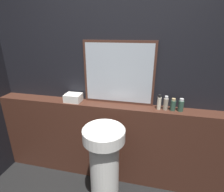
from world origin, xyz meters
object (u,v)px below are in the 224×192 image
object	(u,v)px
pedestal_sink	(104,166)
mirror	(119,73)
lotion_bottle	(173,105)
towel_stack	(73,98)
body_wash_bottle	(181,105)
conditioner_bottle	(166,103)
shampoo_bottle	(159,103)

from	to	relation	value
pedestal_sink	mirror	world-z (taller)	mirror
lotion_bottle	mirror	bearing A→B (deg)	172.54
mirror	lotion_bottle	xyz separation A→B (m)	(0.58, -0.08, -0.28)
mirror	towel_stack	world-z (taller)	mirror
pedestal_sink	lotion_bottle	distance (m)	0.92
lotion_bottle	body_wash_bottle	distance (m)	0.08
conditioner_bottle	towel_stack	bearing A→B (deg)	180.00
towel_stack	conditioner_bottle	size ratio (longest dim) A/B	1.24
mirror	towel_stack	xyz separation A→B (m)	(-0.51, -0.08, -0.30)
shampoo_bottle	lotion_bottle	xyz separation A→B (m)	(0.14, -0.00, -0.01)
conditioner_bottle	lotion_bottle	xyz separation A→B (m)	(0.07, -0.00, -0.01)
mirror	body_wash_bottle	world-z (taller)	mirror
mirror	lotion_bottle	bearing A→B (deg)	-7.46
mirror	conditioner_bottle	world-z (taller)	mirror
conditioner_bottle	body_wash_bottle	size ratio (longest dim) A/B	1.11
shampoo_bottle	lotion_bottle	distance (m)	0.14
pedestal_sink	lotion_bottle	size ratio (longest dim) A/B	7.16
body_wash_bottle	towel_stack	bearing A→B (deg)	180.00
conditioner_bottle	body_wash_bottle	world-z (taller)	conditioner_bottle
towel_stack	shampoo_bottle	distance (m)	0.96
mirror	lotion_bottle	size ratio (longest dim) A/B	5.89
pedestal_sink	towel_stack	bearing A→B (deg)	138.37
shampoo_bottle	mirror	bearing A→B (deg)	170.26
shampoo_bottle	conditioner_bottle	xyz separation A→B (m)	(0.07, 0.00, -0.00)
towel_stack	pedestal_sink	bearing A→B (deg)	-41.63
towel_stack	shampoo_bottle	xyz separation A→B (m)	(0.96, 0.00, 0.03)
shampoo_bottle	lotion_bottle	world-z (taller)	shampoo_bottle
pedestal_sink	towel_stack	world-z (taller)	towel_stack
pedestal_sink	conditioner_bottle	distance (m)	0.87
shampoo_bottle	conditioner_bottle	bearing A→B (deg)	0.00
pedestal_sink	body_wash_bottle	bearing A→B (deg)	31.68
towel_stack	shampoo_bottle	size ratio (longest dim) A/B	1.17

